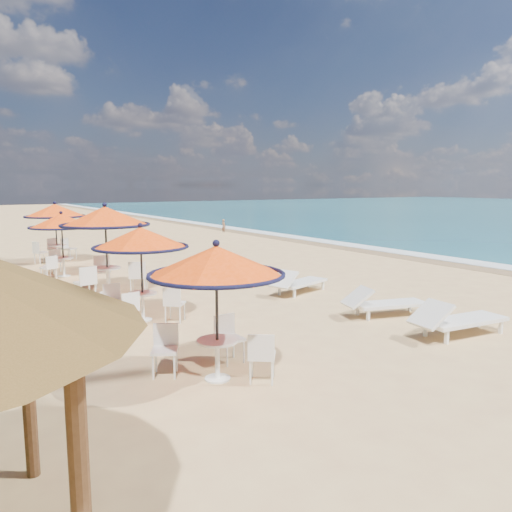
{
  "coord_description": "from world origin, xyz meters",
  "views": [
    {
      "loc": [
        -8.77,
        -6.91,
        3.1
      ],
      "look_at": [
        -1.5,
        4.29,
        1.2
      ],
      "focal_mm": 35.0,
      "sensor_mm": 36.0,
      "label": 1
    }
  ],
  "objects_px": {
    "station_4": "(55,218)",
    "lounger_near": "(456,319)",
    "station_2": "(106,227)",
    "station_3": "(60,229)",
    "station_0": "(217,278)",
    "lounger_far": "(297,282)",
    "lounger_mid": "(382,302)",
    "station_1": "(140,250)"
  },
  "relations": [
    {
      "from": "station_4",
      "to": "lounger_near",
      "type": "xyz_separation_m",
      "value": [
        4.77,
        -15.03,
        -1.43
      ]
    },
    {
      "from": "station_2",
      "to": "station_3",
      "type": "distance_m",
      "value": 3.57
    },
    {
      "from": "station_0",
      "to": "lounger_far",
      "type": "xyz_separation_m",
      "value": [
        4.98,
        4.35,
        -1.31
      ]
    },
    {
      "from": "station_2",
      "to": "lounger_mid",
      "type": "distance_m",
      "value": 7.87
    },
    {
      "from": "station_4",
      "to": "lounger_mid",
      "type": "xyz_separation_m",
      "value": [
        4.7,
        -13.08,
        -1.46
      ]
    },
    {
      "from": "station_4",
      "to": "lounger_far",
      "type": "xyz_separation_m",
      "value": [
        4.55,
        -9.99,
        -1.45
      ]
    },
    {
      "from": "station_1",
      "to": "station_4",
      "type": "height_order",
      "value": "station_4"
    },
    {
      "from": "station_2",
      "to": "station_3",
      "type": "bearing_deg",
      "value": 98.58
    },
    {
      "from": "station_1",
      "to": "lounger_far",
      "type": "height_order",
      "value": "station_1"
    },
    {
      "from": "station_0",
      "to": "lounger_mid",
      "type": "xyz_separation_m",
      "value": [
        5.13,
        1.25,
        -1.32
      ]
    },
    {
      "from": "station_4",
      "to": "station_0",
      "type": "bearing_deg",
      "value": -91.72
    },
    {
      "from": "station_4",
      "to": "lounger_mid",
      "type": "bearing_deg",
      "value": -70.24
    },
    {
      "from": "station_1",
      "to": "station_4",
      "type": "xyz_separation_m",
      "value": [
        0.23,
        10.35,
        0.15
      ]
    },
    {
      "from": "station_3",
      "to": "lounger_far",
      "type": "distance_m",
      "value": 8.39
    },
    {
      "from": "station_0",
      "to": "station_2",
      "type": "bearing_deg",
      "value": 86.73
    },
    {
      "from": "station_2",
      "to": "lounger_mid",
      "type": "bearing_deg",
      "value": -52.4
    },
    {
      "from": "station_2",
      "to": "station_4",
      "type": "xyz_separation_m",
      "value": [
        0.01,
        6.97,
        -0.11
      ]
    },
    {
      "from": "station_0",
      "to": "station_2",
      "type": "relative_size",
      "value": 0.87
    },
    {
      "from": "station_3",
      "to": "station_0",
      "type": "bearing_deg",
      "value": -89.42
    },
    {
      "from": "station_0",
      "to": "station_3",
      "type": "relative_size",
      "value": 1.01
    },
    {
      "from": "station_3",
      "to": "lounger_far",
      "type": "relative_size",
      "value": 1.04
    },
    {
      "from": "station_1",
      "to": "lounger_near",
      "type": "distance_m",
      "value": 6.96
    },
    {
      "from": "station_4",
      "to": "station_2",
      "type": "bearing_deg",
      "value": -90.07
    },
    {
      "from": "station_4",
      "to": "lounger_far",
      "type": "height_order",
      "value": "station_4"
    },
    {
      "from": "station_2",
      "to": "lounger_mid",
      "type": "xyz_separation_m",
      "value": [
        4.71,
        -6.11,
        -1.57
      ]
    },
    {
      "from": "lounger_mid",
      "to": "station_3",
      "type": "bearing_deg",
      "value": 134.99
    },
    {
      "from": "lounger_far",
      "to": "station_0",
      "type": "bearing_deg",
      "value": -155.7
    },
    {
      "from": "station_0",
      "to": "station_3",
      "type": "distance_m",
      "value": 10.89
    },
    {
      "from": "station_2",
      "to": "lounger_near",
      "type": "distance_m",
      "value": 9.5
    },
    {
      "from": "station_4",
      "to": "lounger_near",
      "type": "bearing_deg",
      "value": -72.4
    },
    {
      "from": "station_0",
      "to": "station_2",
      "type": "height_order",
      "value": "station_2"
    },
    {
      "from": "station_3",
      "to": "station_4",
      "type": "bearing_deg",
      "value": 81.1
    },
    {
      "from": "station_0",
      "to": "station_4",
      "type": "height_order",
      "value": "station_4"
    },
    {
      "from": "station_3",
      "to": "lounger_near",
      "type": "relative_size",
      "value": 0.98
    },
    {
      "from": "station_0",
      "to": "lounger_near",
      "type": "bearing_deg",
      "value": -7.62
    },
    {
      "from": "station_3",
      "to": "lounger_far",
      "type": "xyz_separation_m",
      "value": [
        5.09,
        -6.54,
        -1.29
      ]
    },
    {
      "from": "lounger_far",
      "to": "station_3",
      "type": "bearing_deg",
      "value": 111.09
    },
    {
      "from": "station_1",
      "to": "lounger_far",
      "type": "bearing_deg",
      "value": 4.39
    },
    {
      "from": "station_1",
      "to": "station_4",
      "type": "distance_m",
      "value": 10.36
    },
    {
      "from": "station_1",
      "to": "lounger_mid",
      "type": "relative_size",
      "value": 1.06
    },
    {
      "from": "station_0",
      "to": "station_1",
      "type": "xyz_separation_m",
      "value": [
        0.2,
        3.98,
        -0.01
      ]
    },
    {
      "from": "station_0",
      "to": "station_4",
      "type": "distance_m",
      "value": 14.34
    }
  ]
}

